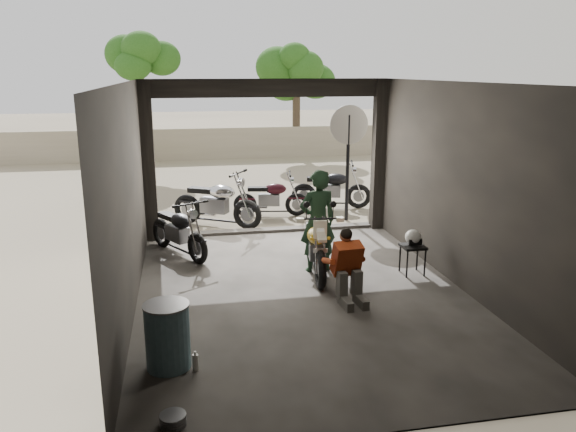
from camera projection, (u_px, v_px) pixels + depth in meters
name	position (u px, v px, depth m)	size (l,w,h in m)	color
ground	(303.00, 295.00, 8.67)	(80.00, 80.00, 0.00)	#7A6D56
garage	(296.00, 206.00, 8.87)	(7.00, 7.13, 3.20)	#2D2B28
boundary_wall	(226.00, 143.00, 21.82)	(18.00, 0.30, 1.20)	gray
tree_left	(138.00, 51.00, 18.99)	(2.20, 2.20, 5.60)	#382B1E
tree_right	(296.00, 65.00, 21.58)	(2.20, 2.20, 5.00)	#382B1E
main_bike	(315.00, 242.00, 9.39)	(0.71, 1.72, 1.15)	beige
left_bike	(178.00, 227.00, 10.39)	(0.67, 1.62, 1.10)	black
outside_bike_a	(216.00, 199.00, 12.31)	(0.76, 1.86, 1.25)	black
outside_bike_b	(271.00, 195.00, 13.21)	(0.63, 1.54, 1.04)	#390D17
outside_bike_c	(331.00, 185.00, 13.97)	(0.71, 1.72, 1.16)	black
rider	(318.00, 221.00, 9.47)	(0.65, 0.43, 1.78)	black
mechanic	(350.00, 269.00, 8.22)	(0.55, 0.74, 1.08)	#B23F17
stool	(413.00, 250.00, 9.40)	(0.38, 0.38, 0.52)	black
helmet	(413.00, 237.00, 9.41)	(0.27, 0.28, 0.26)	silver
oil_drum	(168.00, 337.00, 6.44)	(0.51, 0.51, 0.79)	#3E5E69
sign_post	(348.00, 143.00, 12.51)	(0.88, 0.08, 2.63)	black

